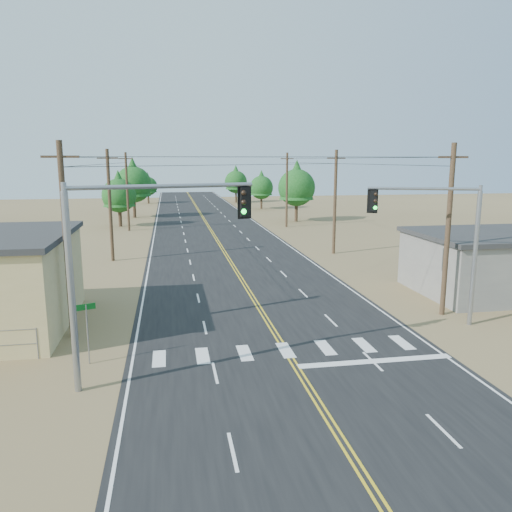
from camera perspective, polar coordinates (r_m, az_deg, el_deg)
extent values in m
plane|color=olive|center=(17.63, 9.78, -20.12)|extent=(220.00, 220.00, 0.00)
cube|color=black|center=(45.39, -2.99, -0.57)|extent=(15.00, 200.00, 0.02)
cylinder|color=gray|center=(25.36, -23.71, -9.13)|extent=(0.06, 0.06, 1.50)
cylinder|color=#4C3826|center=(26.97, -20.87, 1.58)|extent=(0.30, 0.30, 10.00)
cube|color=#4C3826|center=(26.66, -21.49, 10.52)|extent=(1.80, 0.12, 0.12)
cylinder|color=#4C3826|center=(46.62, -16.34, 5.52)|extent=(0.30, 0.30, 10.00)
cube|color=#4C3826|center=(46.45, -16.62, 10.68)|extent=(1.80, 0.12, 0.12)
cylinder|color=#4C3826|center=(66.48, -14.49, 7.10)|extent=(0.30, 0.30, 10.00)
cube|color=#4C3826|center=(66.36, -14.67, 10.72)|extent=(1.80, 0.12, 0.12)
cylinder|color=#4C3826|center=(30.85, 21.08, 2.66)|extent=(0.30, 0.30, 10.00)
cube|color=#4C3826|center=(30.58, 21.62, 10.47)|extent=(1.80, 0.12, 0.12)
cylinder|color=#4C3826|center=(48.97, 9.01, 6.06)|extent=(0.30, 0.30, 10.00)
cube|color=#4C3826|center=(48.80, 9.16, 10.98)|extent=(1.80, 0.12, 0.12)
cylinder|color=#4C3826|center=(68.15, 3.54, 7.51)|extent=(0.30, 0.30, 10.00)
cube|color=#4C3826|center=(68.03, 3.58, 11.04)|extent=(1.80, 0.12, 0.12)
cylinder|color=gray|center=(20.45, -20.33, -4.20)|extent=(0.27, 0.27, 7.91)
cylinder|color=gray|center=(19.84, -21.09, 6.90)|extent=(0.20, 0.20, 0.68)
cylinder|color=gray|center=(20.35, -10.40, 7.85)|extent=(7.35, 1.94, 0.18)
cube|color=black|center=(21.44, -1.35, 6.21)|extent=(0.46, 0.42, 1.24)
sphere|color=black|center=(21.21, -1.41, 7.23)|extent=(0.23, 0.23, 0.23)
sphere|color=black|center=(21.24, -1.40, 6.16)|extent=(0.23, 0.23, 0.23)
sphere|color=#0CE533|center=(21.28, -1.40, 5.10)|extent=(0.23, 0.23, 0.23)
cylinder|color=gray|center=(29.65, 23.70, -0.38)|extent=(0.25, 0.25, 7.42)
cylinder|color=gray|center=(29.21, 24.26, 6.77)|extent=(0.19, 0.19, 0.64)
cylinder|color=gray|center=(28.61, 18.56, 7.31)|extent=(5.57, 2.12, 0.17)
cube|color=black|center=(28.38, 13.24, 6.17)|extent=(0.46, 0.42, 1.17)
sphere|color=black|center=(28.21, 13.54, 6.89)|extent=(0.21, 0.21, 0.21)
sphere|color=black|center=(28.24, 13.51, 6.14)|extent=(0.21, 0.21, 0.21)
sphere|color=#0CE533|center=(28.27, 13.47, 5.39)|extent=(0.21, 0.21, 0.21)
cylinder|color=gray|center=(23.74, -18.68, -8.49)|extent=(0.07, 0.07, 2.78)
cube|color=#0C5418|center=(23.36, -18.87, -5.52)|extent=(0.79, 0.33, 0.28)
cylinder|color=#3F2D1E|center=(71.40, -15.27, 4.39)|extent=(0.48, 0.48, 2.78)
cone|color=#144816|center=(71.09, -15.43, 7.48)|extent=(4.32, 4.32, 4.94)
sphere|color=#144816|center=(71.15, -15.39, 6.68)|extent=(4.63, 4.63, 4.63)
cylinder|color=#3F2D1E|center=(81.88, -13.74, 5.48)|extent=(0.50, 0.50, 3.42)
cone|color=#144816|center=(81.59, -13.89, 8.80)|extent=(5.32, 5.32, 6.08)
sphere|color=#144816|center=(81.64, -13.85, 7.94)|extent=(5.70, 5.70, 5.70)
cylinder|color=#3F2D1E|center=(108.03, -12.20, 6.52)|extent=(0.40, 0.40, 2.36)
cone|color=#144816|center=(107.84, -12.27, 8.25)|extent=(3.66, 3.66, 4.19)
sphere|color=#144816|center=(107.88, -12.25, 7.80)|extent=(3.93, 3.93, 3.93)
cylinder|color=#3F2D1E|center=(74.75, 4.62, 5.21)|extent=(0.47, 0.47, 3.28)
cone|color=#144816|center=(74.43, 4.68, 8.70)|extent=(5.10, 5.10, 5.83)
sphere|color=#144816|center=(74.49, 4.66, 7.79)|extent=(5.46, 5.46, 5.46)
cylinder|color=#3F2D1E|center=(93.70, 0.62, 6.20)|extent=(0.40, 0.40, 2.60)
cone|color=#144816|center=(93.47, 0.62, 8.41)|extent=(4.05, 4.05, 4.63)
sphere|color=#144816|center=(93.52, 0.62, 7.83)|extent=(4.34, 4.34, 4.34)
cylinder|color=#3F2D1E|center=(107.91, -2.30, 6.89)|extent=(0.40, 0.40, 2.88)
cone|color=#144816|center=(107.70, -2.32, 9.01)|extent=(4.47, 4.47, 5.11)
sphere|color=#144816|center=(107.74, -2.31, 8.45)|extent=(4.79, 4.79, 4.79)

